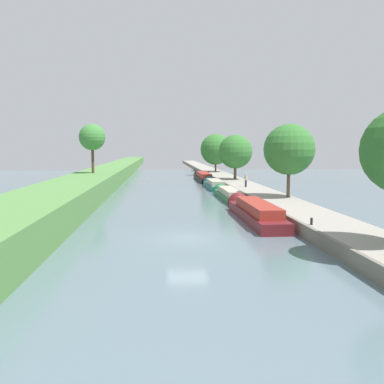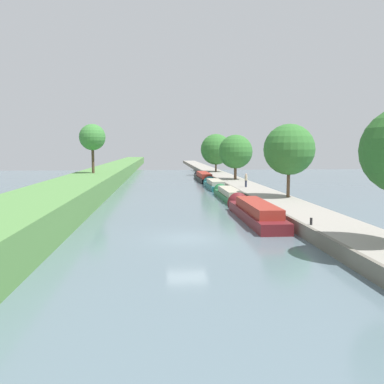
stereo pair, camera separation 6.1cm
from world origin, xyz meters
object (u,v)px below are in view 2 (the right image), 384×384
(narrowboat_green, at_px, (228,194))
(person_walking, at_px, (246,180))
(narrowboat_black, at_px, (203,177))
(mooring_bollard_near, at_px, (311,221))
(narrowboat_teal, at_px, (214,184))
(mooring_bollard_far, at_px, (209,172))
(narrowboat_maroon, at_px, (253,211))

(narrowboat_green, distance_m, person_walking, 5.55)
(narrowboat_black, bearing_deg, mooring_bollard_near, -87.70)
(narrowboat_teal, bearing_deg, mooring_bollard_far, 85.03)
(narrowboat_black, height_order, mooring_bollard_far, narrowboat_black)
(narrowboat_teal, height_order, mooring_bollard_near, narrowboat_teal)
(narrowboat_maroon, height_order, narrowboat_green, narrowboat_maroon)
(mooring_bollard_near, bearing_deg, person_walking, 87.31)
(narrowboat_maroon, relative_size, narrowboat_teal, 1.23)
(narrowboat_black, xyz_separation_m, mooring_bollard_near, (1.86, -46.39, 0.46))
(mooring_bollard_far, bearing_deg, narrowboat_green, -93.23)
(narrowboat_teal, distance_m, person_walking, 8.26)
(narrowboat_green, xyz_separation_m, narrowboat_teal, (0.06, 12.13, 0.00))
(narrowboat_black, relative_size, person_walking, 9.28)
(narrowboat_green, relative_size, mooring_bollard_near, 26.47)
(narrowboat_maroon, relative_size, narrowboat_black, 0.86)
(narrowboat_maroon, bearing_deg, narrowboat_green, 89.24)
(narrowboat_teal, distance_m, narrowboat_black, 13.82)
(narrowboat_maroon, distance_m, narrowboat_black, 39.22)
(narrowboat_maroon, distance_m, person_walking, 18.09)
(narrowboat_maroon, relative_size, mooring_bollard_near, 29.30)
(person_walking, bearing_deg, narrowboat_black, 98.05)
(mooring_bollard_near, bearing_deg, narrowboat_black, 92.30)
(mooring_bollard_far, bearing_deg, narrowboat_black, -105.74)
(narrowboat_green, xyz_separation_m, mooring_bollard_far, (1.84, 32.56, 0.56))
(narrowboat_green, bearing_deg, person_walking, 56.30)
(narrowboat_black, distance_m, mooring_bollard_near, 46.43)
(narrowboat_black, height_order, person_walking, person_walking)
(narrowboat_maroon, bearing_deg, narrowboat_teal, 89.47)
(person_walking, bearing_deg, narrowboat_teal, 111.14)
(narrowboat_green, height_order, mooring_bollard_far, mooring_bollard_far)
(mooring_bollard_near, bearing_deg, narrowboat_teal, 93.12)
(narrowboat_maroon, height_order, narrowboat_black, narrowboat_maroon)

